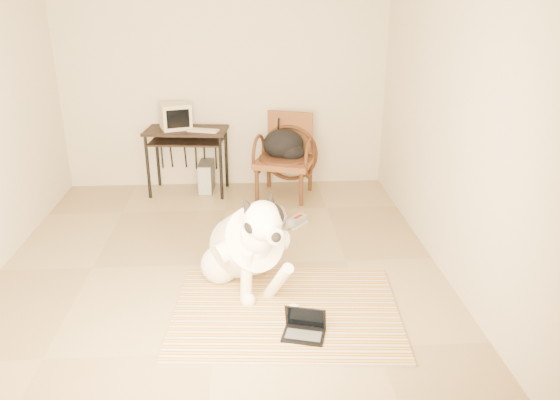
{
  "coord_description": "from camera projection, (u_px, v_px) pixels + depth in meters",
  "views": [
    {
      "loc": [
        0.28,
        -4.52,
        2.4
      ],
      "look_at": [
        0.52,
        -0.54,
        0.84
      ],
      "focal_mm": 35.0,
      "sensor_mm": 36.0,
      "label": 1
    }
  ],
  "objects": [
    {
      "name": "floor",
      "position": [
        221.0,
        264.0,
        5.06
      ],
      "size": [
        4.5,
        4.5,
        0.0
      ],
      "primitive_type": "plane",
      "color": "tan",
      "rests_on": "ground"
    },
    {
      "name": "wall_back",
      "position": [
        224.0,
        79.0,
        6.66
      ],
      "size": [
        4.5,
        0.0,
        4.5
      ],
      "primitive_type": "plane",
      "rotation": [
        1.57,
        0.0,
        0.0
      ],
      "color": "beige",
      "rests_on": "floor"
    },
    {
      "name": "wall_front",
      "position": [
        189.0,
        235.0,
        2.48
      ],
      "size": [
        4.5,
        0.0,
        4.5
      ],
      "primitive_type": "plane",
      "rotation": [
        -1.57,
        0.0,
        0.0
      ],
      "color": "beige",
      "rests_on": "floor"
    },
    {
      "name": "wall_right",
      "position": [
        448.0,
        118.0,
        4.68
      ],
      "size": [
        0.0,
        4.5,
        4.5
      ],
      "primitive_type": "plane",
      "rotation": [
        1.57,
        0.0,
        -1.57
      ],
      "color": "beige",
      "rests_on": "floor"
    },
    {
      "name": "rug",
      "position": [
        286.0,
        310.0,
        4.32
      ],
      "size": [
        1.86,
        1.47,
        0.02
      ],
      "color": "orange",
      "rests_on": "floor"
    },
    {
      "name": "dog",
      "position": [
        246.0,
        247.0,
        4.52
      ],
      "size": [
        0.82,
        1.18,
        0.99
      ],
      "color": "white",
      "rests_on": "rug"
    },
    {
      "name": "laptop",
      "position": [
        304.0,
        328.0,
        3.99
      ],
      "size": [
        0.35,
        0.29,
        0.21
      ],
      "color": "black",
      "rests_on": "rug"
    },
    {
      "name": "computer_desk",
      "position": [
        187.0,
        139.0,
        6.58
      ],
      "size": [
        1.02,
        0.64,
        0.81
      ],
      "color": "black",
      "rests_on": "floor"
    },
    {
      "name": "crt_monitor",
      "position": [
        175.0,
        116.0,
        6.53
      ],
      "size": [
        0.42,
        0.41,
        0.3
      ],
      "color": "beige",
      "rests_on": "computer_desk"
    },
    {
      "name": "desk_keyboard",
      "position": [
        203.0,
        130.0,
        6.45
      ],
      "size": [
        0.38,
        0.24,
        0.02
      ],
      "primitive_type": "cube",
      "rotation": [
        0.0,
        0.0,
        -0.31
      ],
      "color": "beige",
      "rests_on": "computer_desk"
    },
    {
      "name": "pc_tower",
      "position": [
        206.0,
        177.0,
        6.83
      ],
      "size": [
        0.19,
        0.4,
        0.37
      ],
      "color": "#4B4B4E",
      "rests_on": "floor"
    },
    {
      "name": "rattan_chair",
      "position": [
        285.0,
        156.0,
        6.6
      ],
      "size": [
        0.81,
        0.79,
        0.99
      ],
      "color": "brown",
      "rests_on": "floor"
    },
    {
      "name": "backpack",
      "position": [
        285.0,
        146.0,
        6.55
      ],
      "size": [
        0.49,
        0.42,
        0.36
      ],
      "color": "black",
      "rests_on": "rattan_chair"
    },
    {
      "name": "sneaker_left",
      "position": [
        280.0,
        216.0,
        6.0
      ],
      "size": [
        0.15,
        0.32,
        0.11
      ],
      "color": "white",
      "rests_on": "floor"
    },
    {
      "name": "sneaker_right",
      "position": [
        297.0,
        222.0,
        5.87
      ],
      "size": [
        0.26,
        0.28,
        0.1
      ],
      "color": "white",
      "rests_on": "floor"
    }
  ]
}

